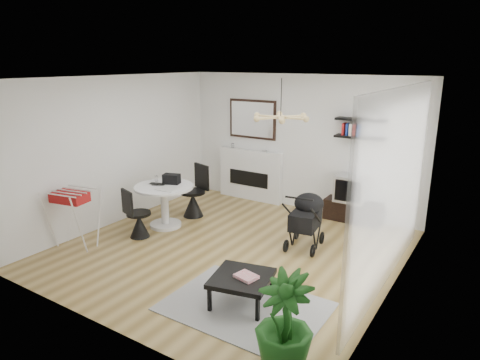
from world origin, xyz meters
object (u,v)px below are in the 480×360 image
Objects in this scene: drying_rack at (74,217)px; coffee_table at (242,279)px; fireplace at (251,169)px; stroller at (306,222)px; potted_plant at (284,322)px; tv_console at (353,211)px; crt_tv at (352,188)px; dining_table at (165,200)px.

drying_rack is 1.14× the size of coffee_table.
fireplace is 2.64m from stroller.
stroller is 1.15× the size of coffee_table.
stroller is at bearing 110.22° from potted_plant.
fireplace is at bearing 124.90° from potted_plant.
fireplace reaches higher than tv_console.
fireplace is 2.12× the size of potted_plant.
tv_console is at bearing 86.26° from coffee_table.
tv_console is 3.56m from coffee_table.
tv_console is 4.38m from potted_plant.
crt_tv is 3.56m from coffee_table.
fireplace is 2.30m from crt_tv.
crt_tv reaches higher than tv_console.
fireplace reaches higher than coffee_table.
drying_rack is at bearing -106.34° from fireplace.
fireplace reaches higher than stroller.
crt_tv is 0.67× the size of coffee_table.
fireplace is at bearing 133.70° from stroller.
stroller is at bearing -38.49° from fireplace.
drying_rack is at bearing -154.71° from stroller.
coffee_table is (0.05, -2.03, -0.08)m from stroller.
drying_rack is (-0.62, -1.45, -0.00)m from dining_table.
crt_tv is (2.30, -0.12, -0.04)m from fireplace.
coffee_table is at bearing -92.97° from crt_tv.
potted_plant is (0.97, -0.76, 0.17)m from coffee_table.
coffee_table is 1.24m from potted_plant.
stroller is (-0.24, -1.51, -0.23)m from crt_tv.
stroller reaches higher than tv_console.
dining_table is at bearing -174.50° from stroller.
fireplace reaches higher than dining_table.
coffee_table is at bearing -10.40° from drying_rack.
potted_plant is at bearing -31.67° from dining_table.
dining_table is at bearing 150.95° from coffee_table.
dining_table is at bearing -143.01° from tv_console.
crt_tv is 3.48m from dining_table.
coffee_table is at bearing 142.07° from potted_plant.
stroller is at bearing 91.53° from coffee_table.
drying_rack is (-1.08, -3.68, -0.17)m from fireplace.
coffee_table is at bearing -96.28° from stroller.
potted_plant is (3.08, -4.42, -0.18)m from fireplace.
drying_rack is at bearing 169.95° from potted_plant.
drying_rack is at bearing -179.66° from coffee_table.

